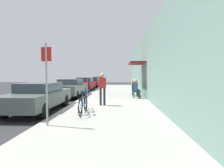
{
  "coord_description": "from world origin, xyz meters",
  "views": [
    {
      "loc": [
        2.7,
        -9.79,
        1.73
      ],
      "look_at": [
        2.02,
        5.27,
        0.93
      ],
      "focal_mm": 28.11,
      "sensor_mm": 36.0,
      "label": 1
    }
  ],
  "objects_px": {
    "pedestrian_standing": "(102,86)",
    "cafe_chair_2": "(134,89)",
    "parked_car_4": "(98,81)",
    "parking_meter": "(87,87)",
    "parked_car_3": "(93,82)",
    "seated_patron_0": "(137,88)",
    "parked_car_1": "(71,88)",
    "parked_car_2": "(85,84)",
    "bicycle_0": "(83,105)",
    "bicycle_1": "(83,103)",
    "street_sign": "(47,78)",
    "cafe_chair_0": "(136,91)",
    "cafe_chair_1": "(135,90)",
    "parked_car_0": "(39,96)",
    "seated_patron_2": "(135,86)",
    "seated_patron_1": "(135,87)"
  },
  "relations": [
    {
      "from": "street_sign",
      "to": "parking_meter",
      "type": "bearing_deg",
      "value": 89.56
    },
    {
      "from": "street_sign",
      "to": "cafe_chair_0",
      "type": "height_order",
      "value": "street_sign"
    },
    {
      "from": "parking_meter",
      "to": "cafe_chair_2",
      "type": "height_order",
      "value": "parking_meter"
    },
    {
      "from": "parked_car_0",
      "to": "bicycle_1",
      "type": "distance_m",
      "value": 2.2
    },
    {
      "from": "parked_car_2",
      "to": "bicycle_1",
      "type": "relative_size",
      "value": 2.57
    },
    {
      "from": "cafe_chair_1",
      "to": "pedestrian_standing",
      "type": "bearing_deg",
      "value": -117.79
    },
    {
      "from": "seated_patron_0",
      "to": "cafe_chair_1",
      "type": "height_order",
      "value": "seated_patron_0"
    },
    {
      "from": "seated_patron_1",
      "to": "parked_car_4",
      "type": "bearing_deg",
      "value": 106.36
    },
    {
      "from": "parked_car_0",
      "to": "seated_patron_0",
      "type": "distance_m",
      "value": 6.35
    },
    {
      "from": "parked_car_3",
      "to": "seated_patron_0",
      "type": "distance_m",
      "value": 13.4
    },
    {
      "from": "street_sign",
      "to": "seated_patron_1",
      "type": "relative_size",
      "value": 2.02
    },
    {
      "from": "parking_meter",
      "to": "seated_patron_2",
      "type": "distance_m",
      "value": 3.86
    },
    {
      "from": "pedestrian_standing",
      "to": "cafe_chair_2",
      "type": "bearing_deg",
      "value": 66.62
    },
    {
      "from": "parked_car_4",
      "to": "bicycle_1",
      "type": "xyz_separation_m",
      "value": [
        2.16,
        -22.09,
        -0.24
      ]
    },
    {
      "from": "parked_car_0",
      "to": "street_sign",
      "type": "xyz_separation_m",
      "value": [
        1.5,
        -2.64,
        0.93
      ]
    },
    {
      "from": "parked_car_3",
      "to": "parking_meter",
      "type": "distance_m",
      "value": 12.62
    },
    {
      "from": "pedestrian_standing",
      "to": "cafe_chair_1",
      "type": "bearing_deg",
      "value": 62.21
    },
    {
      "from": "seated_patron_1",
      "to": "seated_patron_2",
      "type": "height_order",
      "value": "same"
    },
    {
      "from": "parked_car_4",
      "to": "pedestrian_standing",
      "type": "height_order",
      "value": "pedestrian_standing"
    },
    {
      "from": "cafe_chair_2",
      "to": "pedestrian_standing",
      "type": "height_order",
      "value": "pedestrian_standing"
    },
    {
      "from": "seated_patron_0",
      "to": "seated_patron_2",
      "type": "height_order",
      "value": "same"
    },
    {
      "from": "seated_patron_0",
      "to": "cafe_chair_2",
      "type": "height_order",
      "value": "seated_patron_0"
    },
    {
      "from": "parked_car_0",
      "to": "seated_patron_1",
      "type": "xyz_separation_m",
      "value": [
        4.95,
        4.89,
        0.11
      ]
    },
    {
      "from": "cafe_chair_0",
      "to": "cafe_chair_2",
      "type": "height_order",
      "value": "same"
    },
    {
      "from": "parking_meter",
      "to": "cafe_chair_2",
      "type": "xyz_separation_m",
      "value": [
        3.34,
        1.83,
        -0.26
      ]
    },
    {
      "from": "parked_car_3",
      "to": "seated_patron_0",
      "type": "bearing_deg",
      "value": -68.3
    },
    {
      "from": "parking_meter",
      "to": "cafe_chair_2",
      "type": "relative_size",
      "value": 1.52
    },
    {
      "from": "cafe_chair_2",
      "to": "seated_patron_2",
      "type": "height_order",
      "value": "seated_patron_2"
    },
    {
      "from": "parked_car_4",
      "to": "pedestrian_standing",
      "type": "distance_m",
      "value": 20.87
    },
    {
      "from": "parked_car_2",
      "to": "cafe_chair_2",
      "type": "distance_m",
      "value": 7.02
    },
    {
      "from": "parked_car_1",
      "to": "pedestrian_standing",
      "type": "bearing_deg",
      "value": -55.35
    },
    {
      "from": "parked_car_4",
      "to": "cafe_chair_1",
      "type": "distance_m",
      "value": 17.56
    },
    {
      "from": "parked_car_0",
      "to": "seated_patron_1",
      "type": "relative_size",
      "value": 3.41
    },
    {
      "from": "parked_car_4",
      "to": "bicycle_0",
      "type": "relative_size",
      "value": 2.57
    },
    {
      "from": "street_sign",
      "to": "seated_patron_2",
      "type": "bearing_deg",
      "value": 67.57
    },
    {
      "from": "seated_patron_2",
      "to": "parked_car_4",
      "type": "bearing_deg",
      "value": 107.16
    },
    {
      "from": "bicycle_0",
      "to": "pedestrian_standing",
      "type": "relative_size",
      "value": 1.01
    },
    {
      "from": "parked_car_0",
      "to": "cafe_chair_0",
      "type": "height_order",
      "value": "parked_car_0"
    },
    {
      "from": "parked_car_4",
      "to": "parking_meter",
      "type": "height_order",
      "value": "parking_meter"
    },
    {
      "from": "seated_patron_0",
      "to": "cafe_chair_2",
      "type": "bearing_deg",
      "value": 91.94
    },
    {
      "from": "parked_car_2",
      "to": "cafe_chair_1",
      "type": "relative_size",
      "value": 5.06
    },
    {
      "from": "parking_meter",
      "to": "parked_car_0",
      "type": "bearing_deg",
      "value": -111.67
    },
    {
      "from": "parking_meter",
      "to": "seated_patron_1",
      "type": "relative_size",
      "value": 1.02
    },
    {
      "from": "street_sign",
      "to": "cafe_chair_1",
      "type": "relative_size",
      "value": 2.99
    },
    {
      "from": "parked_car_4",
      "to": "cafe_chair_2",
      "type": "bearing_deg",
      "value": -73.03
    },
    {
      "from": "bicycle_0",
      "to": "cafe_chair_1",
      "type": "relative_size",
      "value": 1.97
    },
    {
      "from": "cafe_chair_0",
      "to": "seated_patron_0",
      "type": "distance_m",
      "value": 0.2
    },
    {
      "from": "seated_patron_0",
      "to": "cafe_chair_1",
      "type": "xyz_separation_m",
      "value": [
        -0.06,
        0.92,
        -0.19
      ]
    },
    {
      "from": "parked_car_4",
      "to": "pedestrian_standing",
      "type": "xyz_separation_m",
      "value": [
        2.89,
        -20.66,
        0.4
      ]
    },
    {
      "from": "parked_car_1",
      "to": "parked_car_2",
      "type": "xyz_separation_m",
      "value": [
        0.0,
        5.49,
        0.01
      ]
    }
  ]
}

